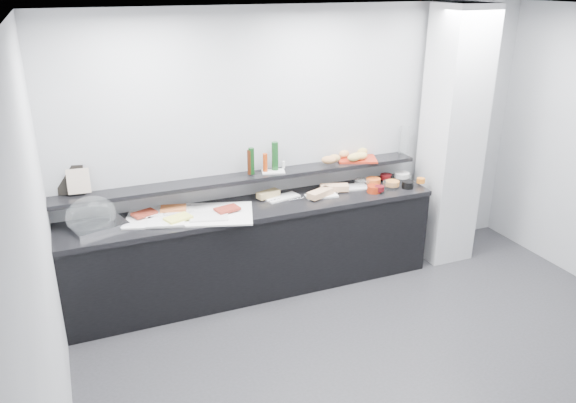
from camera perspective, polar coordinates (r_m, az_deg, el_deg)
name	(u,v)px	position (r m, az deg, el deg)	size (l,w,h in m)	color
ground	(409,373)	(4.76, 12.22, -16.64)	(5.00, 5.00, 0.00)	#2D2D30
back_wall	(308,144)	(5.71, 2.10, 5.81)	(5.00, 0.02, 2.70)	#A5A8AC
ceiling	(445,17)	(3.77, 15.63, 17.64)	(5.00, 5.00, 0.00)	white
column	(452,138)	(6.19, 16.32, 6.21)	(0.50, 0.50, 2.70)	silver
buffet_cabinet	(255,251)	(5.55, -3.38, -4.99)	(3.60, 0.60, 0.85)	black
counter_top	(254,208)	(5.36, -3.49, -0.70)	(3.62, 0.62, 0.05)	black
wall_shelf	(247,177)	(5.42, -4.15, 2.45)	(3.60, 0.25, 0.04)	black
cloche_base	(99,226)	(5.13, -18.66, -2.38)	(0.44, 0.30, 0.04)	silver
cloche_dome	(91,215)	(5.10, -19.37, -1.34)	(0.43, 0.28, 0.34)	white
linen_runner	(190,215)	(5.20, -9.92, -1.35)	(1.13, 0.54, 0.01)	white
platter_meat_a	(157,212)	(5.29, -13.19, -1.02)	(0.30, 0.20, 0.01)	white
food_meat_a	(144,213)	(5.23, -14.40, -1.17)	(0.21, 0.13, 0.02)	maroon
platter_salmon	(178,210)	(5.28, -11.11, -0.90)	(0.28, 0.19, 0.01)	silver
food_salmon	(173,208)	(5.29, -11.57, -0.67)	(0.23, 0.15, 0.02)	orange
platter_cheese	(166,222)	(5.06, -12.28, -2.01)	(0.33, 0.22, 0.01)	white
food_cheese	(178,218)	(5.07, -11.10, -1.65)	(0.23, 0.14, 0.02)	#F0EC5D
platter_meat_b	(209,216)	(5.11, -8.03, -1.49)	(0.34, 0.23, 0.01)	silver
food_meat_b	(227,209)	(5.19, -6.19, -0.75)	(0.22, 0.14, 0.02)	maroon
sandwich_plate_left	(282,197)	(5.53, -0.59, 0.42)	(0.34, 0.15, 0.01)	white
sandwich_food_left	(268,194)	(5.51, -2.02, 0.77)	(0.24, 0.09, 0.06)	tan
tongs_left	(273,200)	(5.43, -1.53, 0.15)	(0.01, 0.01, 0.16)	silver
sandwich_plate_mid	(322,196)	(5.58, 3.43, 0.59)	(0.32, 0.14, 0.01)	white
sandwich_food_mid	(320,193)	(5.54, 3.29, 0.85)	(0.29, 0.11, 0.06)	tan
tongs_mid	(297,199)	(5.45, 0.92, 0.26)	(0.01, 0.01, 0.16)	silver
sandwich_plate_right	(348,188)	(5.82, 6.16, 1.41)	(0.40, 0.17, 0.01)	white
sandwich_food_right	(334,188)	(5.69, 4.73, 1.42)	(0.28, 0.11, 0.06)	tan
tongs_right	(341,191)	(5.69, 5.42, 1.09)	(0.01, 0.01, 0.16)	silver
bowl_glass_fruit	(362,183)	(5.89, 7.55, 1.89)	(0.16, 0.16, 0.07)	white
fill_glass_fruit	(373,181)	(5.93, 8.65, 2.11)	(0.15, 0.15, 0.05)	orange
bowl_black_jam	(386,177)	(6.09, 9.95, 2.42)	(0.13, 0.13, 0.07)	black
fill_black_jam	(386,177)	(6.07, 9.91, 2.50)	(0.12, 0.12, 0.05)	#550C0E
bowl_glass_cream	(403,177)	(6.13, 11.56, 2.45)	(0.18, 0.18, 0.07)	white
fill_glass_cream	(402,175)	(6.16, 11.48, 2.66)	(0.16, 0.16, 0.05)	white
bowl_red_jam	(374,189)	(5.73, 8.72, 1.27)	(0.14, 0.14, 0.07)	#9C280E
fill_red_jam	(379,189)	(5.72, 9.27, 1.31)	(0.10, 0.10, 0.05)	#4E0B0F
bowl_glass_salmon	(390,185)	(5.87, 10.35, 1.66)	(0.16, 0.16, 0.07)	white
fill_glass_salmon	(393,183)	(5.89, 10.57, 1.83)	(0.14, 0.14, 0.05)	orange
bowl_black_fruit	(408,185)	(5.92, 12.06, 1.68)	(0.12, 0.12, 0.07)	black
fill_black_fruit	(421,180)	(6.03, 13.35, 2.09)	(0.09, 0.09, 0.05)	orange
framed_print	(70,180)	(5.25, -21.23, 2.04)	(0.23, 0.02, 0.26)	black
print_art	(78,181)	(5.20, -20.52, 1.94)	(0.19, 0.00, 0.22)	#C4A48D
condiment_tray	(273,172)	(5.50, -1.51, 3.06)	(0.22, 0.14, 0.01)	silver
bottle_green_a	(251,161)	(5.38, -3.73, 4.11)	(0.06, 0.06, 0.26)	black
bottle_brown	(250,162)	(5.38, -3.88, 4.01)	(0.06, 0.06, 0.24)	#3B180A
bottle_green_b	(275,156)	(5.49, -1.33, 4.64)	(0.07, 0.07, 0.28)	#103C16
bottle_hot	(265,163)	(5.46, -2.33, 3.97)	(0.05, 0.05, 0.18)	#AA350C
shaker_salt	(265,167)	(5.50, -2.38, 3.50)	(0.03, 0.03, 0.07)	white
shaker_pepper	(284,165)	(5.57, -0.45, 3.77)	(0.03, 0.03, 0.07)	silver
bread_tray	(357,159)	(5.91, 7.00, 4.31)	(0.40, 0.28, 0.02)	#AE2612
bread_roll_n	(344,154)	(5.89, 5.72, 4.82)	(0.12, 0.08, 0.08)	tan
bread_roll_ne	(362,152)	(5.99, 7.57, 5.03)	(0.13, 0.08, 0.08)	gold
bread_roll_sw	(329,160)	(5.69, 4.16, 4.24)	(0.15, 0.10, 0.08)	#BF7E49
bread_roll_s	(354,157)	(5.79, 6.72, 4.48)	(0.15, 0.10, 0.08)	gold
bread_roll_se	(356,156)	(5.83, 6.97, 4.56)	(0.14, 0.09, 0.08)	gold
bread_roll_midw	(335,158)	(5.75, 4.76, 4.41)	(0.12, 0.08, 0.08)	tan
bread_roll_mide	(361,156)	(5.85, 7.44, 4.62)	(0.15, 0.10, 0.08)	gold
carafe	(404,140)	(6.16, 11.73, 6.09)	(0.11, 0.11, 0.30)	silver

